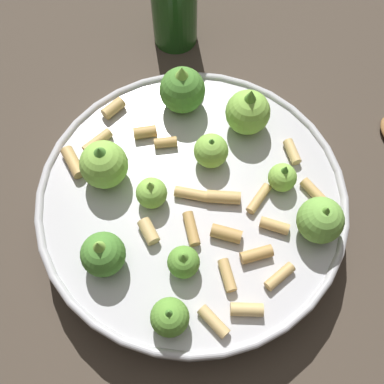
# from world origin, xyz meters

# --- Properties ---
(ground_plane) EXTENTS (2.40, 2.40, 0.00)m
(ground_plane) POSITION_xyz_m (0.00, 0.00, 0.00)
(ground_plane) COLOR #42382D
(cooking_pan) EXTENTS (0.31, 0.31, 0.11)m
(cooking_pan) POSITION_xyz_m (0.00, 0.00, 0.03)
(cooking_pan) COLOR #B7B7BC
(cooking_pan) RESTS_ON ground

